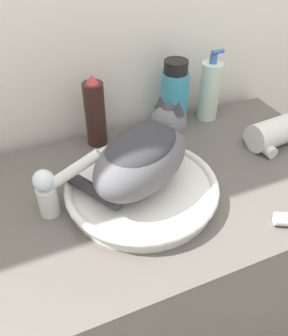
{
  "coord_description": "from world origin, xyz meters",
  "views": [
    {
      "loc": [
        -0.26,
        -0.3,
        1.39
      ],
      "look_at": [
        -0.03,
        0.24,
        0.91
      ],
      "focal_mm": 38.0,
      "sensor_mm": 36.0,
      "label": 1
    }
  ],
  "objects_px": {
    "soap_pump_bottle": "(209,91)",
    "faucet": "(53,187)",
    "mouthwash_bottle": "(174,96)",
    "hair_dryer": "(279,132)",
    "hairspray_can_black": "(95,113)",
    "cat": "(144,153)"
  },
  "relations": [
    {
      "from": "soap_pump_bottle",
      "to": "faucet",
      "type": "bearing_deg",
      "value": -156.65
    },
    {
      "from": "mouthwash_bottle",
      "to": "hair_dryer",
      "type": "bearing_deg",
      "value": -41.47
    },
    {
      "from": "mouthwash_bottle",
      "to": "hairspray_can_black",
      "type": "relative_size",
      "value": 1.0
    },
    {
      "from": "mouthwash_bottle",
      "to": "hairspray_can_black",
      "type": "bearing_deg",
      "value": -180.0
    },
    {
      "from": "hair_dryer",
      "to": "faucet",
      "type": "bearing_deg",
      "value": 177.59
    },
    {
      "from": "cat",
      "to": "mouthwash_bottle",
      "type": "height_order",
      "value": "cat"
    },
    {
      "from": "mouthwash_bottle",
      "to": "hairspray_can_black",
      "type": "distance_m",
      "value": 0.23
    },
    {
      "from": "mouthwash_bottle",
      "to": "hair_dryer",
      "type": "relative_size",
      "value": 0.99
    },
    {
      "from": "faucet",
      "to": "hair_dryer",
      "type": "distance_m",
      "value": 0.62
    },
    {
      "from": "faucet",
      "to": "hair_dryer",
      "type": "xyz_separation_m",
      "value": [
        0.62,
        0.02,
        -0.03
      ]
    },
    {
      "from": "mouthwash_bottle",
      "to": "soap_pump_bottle",
      "type": "relative_size",
      "value": 0.95
    },
    {
      "from": "soap_pump_bottle",
      "to": "hairspray_can_black",
      "type": "height_order",
      "value": "soap_pump_bottle"
    },
    {
      "from": "faucet",
      "to": "hair_dryer",
      "type": "bearing_deg",
      "value": 10.64
    },
    {
      "from": "faucet",
      "to": "hairspray_can_black",
      "type": "xyz_separation_m",
      "value": [
        0.16,
        0.22,
        0.02
      ]
    },
    {
      "from": "faucet",
      "to": "soap_pump_bottle",
      "type": "bearing_deg",
      "value": 31.76
    },
    {
      "from": "faucet",
      "to": "soap_pump_bottle",
      "type": "distance_m",
      "value": 0.56
    },
    {
      "from": "cat",
      "to": "faucet",
      "type": "distance_m",
      "value": 0.2
    },
    {
      "from": "cat",
      "to": "soap_pump_bottle",
      "type": "bearing_deg",
      "value": 5.38
    },
    {
      "from": "faucet",
      "to": "cat",
      "type": "bearing_deg",
      "value": 1.92
    },
    {
      "from": "cat",
      "to": "faucet",
      "type": "relative_size",
      "value": 2.13
    },
    {
      "from": "cat",
      "to": "hair_dryer",
      "type": "xyz_separation_m",
      "value": [
        0.42,
        0.05,
        -0.08
      ]
    },
    {
      "from": "cat",
      "to": "mouthwash_bottle",
      "type": "bearing_deg",
      "value": 18.51
    }
  ]
}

